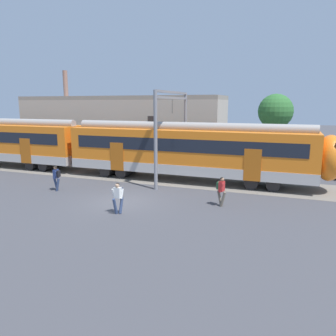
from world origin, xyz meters
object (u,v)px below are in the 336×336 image
commuter_train (2,141)px  pedestrian_navy (56,176)px  pedestrian_white (118,195)px  pedestrian_red (221,189)px

commuter_train → pedestrian_navy: bearing=-28.4°
pedestrian_white → pedestrian_navy: bearing=156.4°
pedestrian_navy → pedestrian_white: bearing=-23.6°
commuter_train → pedestrian_navy: 12.28m
pedestrian_red → pedestrian_navy: bearing=-177.2°
commuter_train → pedestrian_red: 22.19m
commuter_train → pedestrian_red: bearing=-13.8°
commuter_train → pedestrian_navy: size_ratio=33.99×
pedestrian_navy → pedestrian_white: (6.03, -2.64, 0.00)m
pedestrian_navy → pedestrian_red: 10.78m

